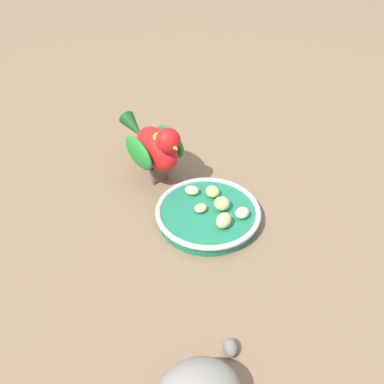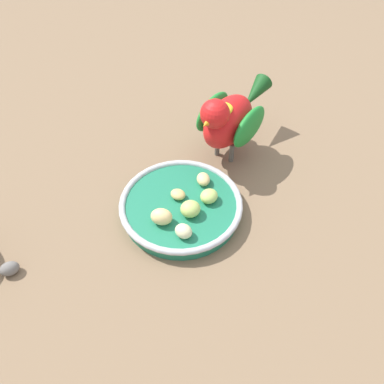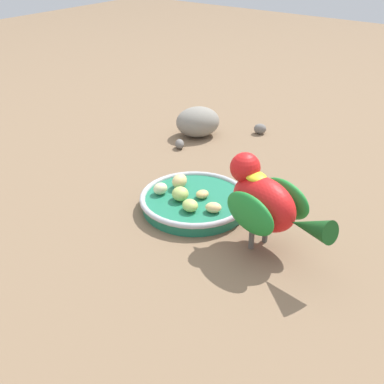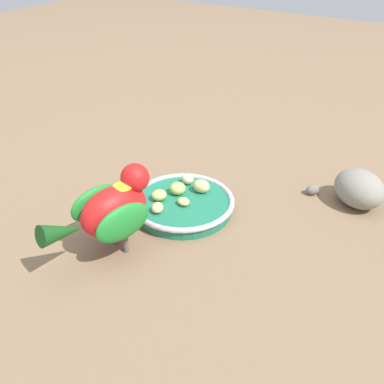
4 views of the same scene
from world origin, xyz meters
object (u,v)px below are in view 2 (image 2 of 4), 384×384
object	(u,v)px
apple_piece_5	(209,196)
apple_piece_3	(190,209)
feeding_bowl	(181,206)
apple_piece_1	(162,217)
apple_piece_4	(203,179)
apple_piece_0	(179,193)
pebble_1	(10,269)
parrot	(229,118)
apple_piece_2	(184,231)

from	to	relation	value
apple_piece_5	apple_piece_3	bearing A→B (deg)	-27.23
feeding_bowl	apple_piece_1	world-z (taller)	apple_piece_1
apple_piece_1	apple_piece_5	world-z (taller)	apple_piece_1
apple_piece_1	apple_piece_4	xyz separation A→B (m)	(-0.10, 0.03, -0.00)
apple_piece_0	pebble_1	bearing A→B (deg)	-42.39
apple_piece_3	pebble_1	bearing A→B (deg)	-51.27
apple_piece_5	parrot	bearing A→B (deg)	-176.45
feeding_bowl	parrot	world-z (taller)	parrot
apple_piece_1	apple_piece_5	bearing A→B (deg)	140.58
parrot	apple_piece_0	bearing A→B (deg)	0.09
apple_piece_0	apple_piece_4	xyz separation A→B (m)	(-0.04, 0.03, 0.00)
apple_piece_3	pebble_1	world-z (taller)	apple_piece_3
apple_piece_2	parrot	bearing A→B (deg)	178.47
apple_piece_2	apple_piece_4	size ratio (longest dim) A/B	0.97
apple_piece_5	parrot	distance (m)	0.15
apple_piece_3	parrot	distance (m)	0.19
feeding_bowl	apple_piece_1	size ratio (longest dim) A/B	5.93
apple_piece_4	apple_piece_5	bearing A→B (deg)	31.03
feeding_bowl	apple_piece_3	size ratio (longest dim) A/B	6.32
feeding_bowl	parrot	size ratio (longest dim) A/B	0.95
parrot	pebble_1	size ratio (longest dim) A/B	7.61
feeding_bowl	apple_piece_4	size ratio (longest dim) A/B	7.16
apple_piece_0	apple_piece_5	distance (m)	0.05
feeding_bowl	pebble_1	size ratio (longest dim) A/B	7.23
apple_piece_2	apple_piece_4	world-z (taller)	apple_piece_2
apple_piece_2	apple_piece_5	distance (m)	0.08
apple_piece_1	apple_piece_2	xyz separation A→B (m)	(0.01, 0.04, -0.00)
apple_piece_0	parrot	size ratio (longest dim) A/B	0.12
apple_piece_0	parrot	distance (m)	0.16
apple_piece_4	apple_piece_5	size ratio (longest dim) A/B	0.94
apple_piece_1	pebble_1	distance (m)	0.23
apple_piece_4	apple_piece_5	xyz separation A→B (m)	(0.04, 0.02, 0.00)
parrot	pebble_1	world-z (taller)	parrot
feeding_bowl	apple_piece_4	xyz separation A→B (m)	(-0.06, 0.02, 0.02)
apple_piece_5	apple_piece_2	bearing A→B (deg)	-10.35
apple_piece_1	pebble_1	world-z (taller)	apple_piece_1
apple_piece_5	pebble_1	distance (m)	0.32
parrot	apple_piece_2	bearing A→B (deg)	14.11
apple_piece_1	apple_piece_5	distance (m)	0.09
apple_piece_2	apple_piece_5	world-z (taller)	same
apple_piece_5	parrot	size ratio (longest dim) A/B	0.14
parrot	pebble_1	xyz separation A→B (m)	(0.35, -0.23, -0.08)
feeding_bowl	apple_piece_2	xyz separation A→B (m)	(0.06, 0.03, 0.02)
apple_piece_1	apple_piece_4	bearing A→B (deg)	161.43
apple_piece_4	apple_piece_3	bearing A→B (deg)	1.60
pebble_1	apple_piece_0	bearing A→B (deg)	137.61
parrot	apple_piece_1	bearing A→B (deg)	3.03
pebble_1	apple_piece_3	bearing A→B (deg)	128.73
feeding_bowl	apple_piece_5	distance (m)	0.05
apple_piece_1	apple_piece_4	size ratio (longest dim) A/B	1.21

